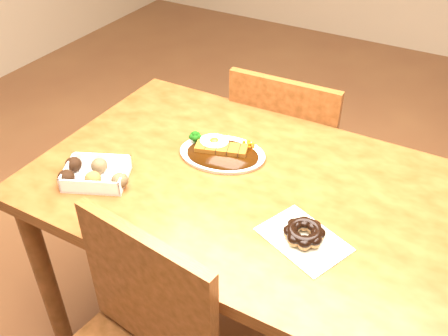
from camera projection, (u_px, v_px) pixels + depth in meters
The scene contains 5 objects.
table at pixel (243, 207), 1.48m from camera, with size 1.20×0.80×0.75m.
chair_far at pixel (289, 157), 1.98m from camera, with size 0.44×0.44×0.87m.
katsu_curry_plate at pixel (221, 151), 1.52m from camera, with size 0.29×0.24×0.05m.
donut_box at pixel (94, 173), 1.41m from camera, with size 0.21×0.19×0.05m.
pon_de_ring at pixel (304, 234), 1.22m from camera, with size 0.25×0.22×0.04m.
Camera 1 is at (0.49, -1.00, 1.63)m, focal length 40.00 mm.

